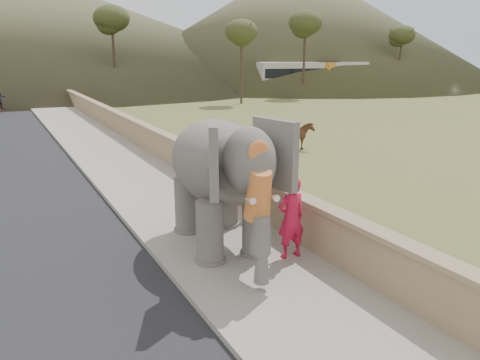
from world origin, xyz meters
name	(u,v)px	position (x,y,z in m)	size (l,w,h in m)	color
ground	(278,297)	(0.00, 0.00, 0.00)	(160.00, 160.00, 0.00)	olive
walkway	(129,171)	(0.00, 10.00, 0.07)	(3.00, 120.00, 0.15)	#9E9687
parapet	(171,153)	(1.65, 10.00, 0.55)	(0.30, 120.00, 1.10)	tan
cow	(297,137)	(7.56, 10.28, 0.61)	(0.66, 1.44, 1.22)	brown
distant_car	(233,87)	(17.74, 36.10, 0.72)	(1.70, 4.23, 1.44)	silver
bus_white	(312,78)	(24.90, 32.63, 1.55)	(2.50, 11.00, 3.10)	beige
bus_orange	(351,76)	(30.48, 33.31, 1.55)	(2.50, 11.00, 3.10)	orange
hill_right	(295,23)	(36.00, 52.00, 8.00)	(56.00, 56.00, 16.00)	brown
hill_far	(49,31)	(5.00, 70.00, 7.00)	(80.00, 80.00, 14.00)	brown
elephant_and_man	(220,180)	(0.02, 2.41, 1.57)	(2.48, 4.16, 2.86)	slate
trees	(150,56)	(8.55, 33.85, 3.75)	(47.12, 24.56, 8.39)	#473828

